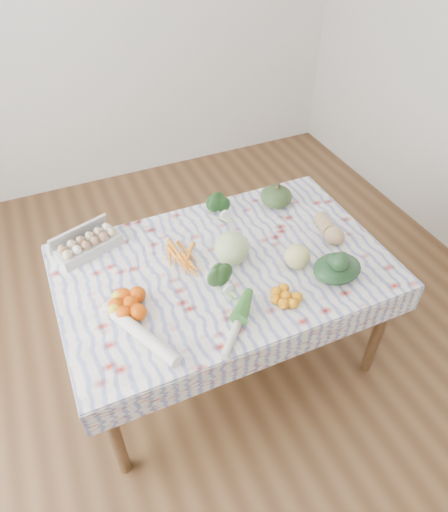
{
  "coord_description": "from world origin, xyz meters",
  "views": [
    {
      "loc": [
        -0.68,
        -1.53,
        2.36
      ],
      "look_at": [
        0.0,
        0.0,
        0.82
      ],
      "focal_mm": 32.0,
      "sensor_mm": 36.0,
      "label": 1
    }
  ],
  "objects_px": {
    "egg_carton": "(89,246)",
    "grapefruit": "(297,257)",
    "cabbage": "(232,248)",
    "kabocha_squash": "(276,196)",
    "dining_table": "(224,276)",
    "butternut_squash": "(329,228)"
  },
  "relations": [
    {
      "from": "egg_carton",
      "to": "grapefruit",
      "type": "height_order",
      "value": "grapefruit"
    },
    {
      "from": "egg_carton",
      "to": "cabbage",
      "type": "xyz_separation_m",
      "value": [
        0.65,
        -0.36,
        0.04
      ]
    },
    {
      "from": "kabocha_squash",
      "to": "grapefruit",
      "type": "xyz_separation_m",
      "value": [
        -0.16,
        -0.5,
        0.0
      ]
    },
    {
      "from": "kabocha_squash",
      "to": "cabbage",
      "type": "distance_m",
      "value": 0.56
    },
    {
      "from": "dining_table",
      "to": "egg_carton",
      "type": "bearing_deg",
      "value": 148.53
    },
    {
      "from": "grapefruit",
      "to": "kabocha_squash",
      "type": "bearing_deg",
      "value": 72.66
    },
    {
      "from": "cabbage",
      "to": "dining_table",
      "type": "bearing_deg",
      "value": -169.72
    },
    {
      "from": "egg_carton",
      "to": "butternut_squash",
      "type": "bearing_deg",
      "value": -36.76
    },
    {
      "from": "dining_table",
      "to": "grapefruit",
      "type": "xyz_separation_m",
      "value": [
        0.33,
        -0.16,
        0.15
      ]
    },
    {
      "from": "cabbage",
      "to": "grapefruit",
      "type": "height_order",
      "value": "cabbage"
    },
    {
      "from": "dining_table",
      "to": "grapefruit",
      "type": "relative_size",
      "value": 12.44
    },
    {
      "from": "dining_table",
      "to": "egg_carton",
      "type": "xyz_separation_m",
      "value": [
        -0.6,
        0.37,
        0.13
      ]
    },
    {
      "from": "butternut_squash",
      "to": "grapefruit",
      "type": "relative_size",
      "value": 1.75
    },
    {
      "from": "egg_carton",
      "to": "kabocha_squash",
      "type": "height_order",
      "value": "kabocha_squash"
    },
    {
      "from": "egg_carton",
      "to": "butternut_squash",
      "type": "relative_size",
      "value": 1.48
    },
    {
      "from": "cabbage",
      "to": "grapefruit",
      "type": "distance_m",
      "value": 0.33
    },
    {
      "from": "butternut_squash",
      "to": "grapefruit",
      "type": "height_order",
      "value": "grapefruit"
    },
    {
      "from": "butternut_squash",
      "to": "grapefruit",
      "type": "xyz_separation_m",
      "value": [
        -0.28,
        -0.14,
        0.01
      ]
    },
    {
      "from": "kabocha_squash",
      "to": "grapefruit",
      "type": "relative_size",
      "value": 1.42
    },
    {
      "from": "cabbage",
      "to": "butternut_squash",
      "type": "bearing_deg",
      "value": -2.99
    },
    {
      "from": "egg_carton",
      "to": "cabbage",
      "type": "distance_m",
      "value": 0.74
    },
    {
      "from": "dining_table",
      "to": "cabbage",
      "type": "bearing_deg",
      "value": 10.28
    }
  ]
}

